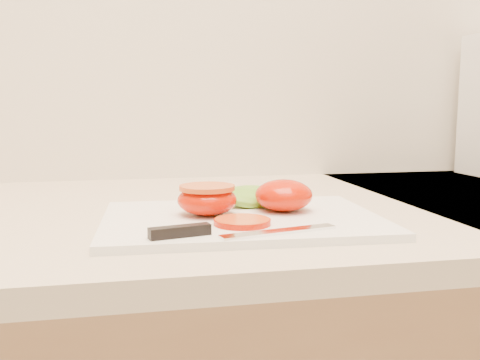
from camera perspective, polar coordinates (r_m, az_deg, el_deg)
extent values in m
cube|color=beige|center=(0.83, 5.58, -3.49)|extent=(3.92, 0.65, 0.03)
cube|color=white|center=(0.69, 0.17, -4.25)|extent=(0.36, 0.27, 0.01)
ellipsoid|color=red|center=(0.72, 4.68, -1.63)|extent=(0.08, 0.08, 0.04)
ellipsoid|color=red|center=(0.69, -3.52, -2.15)|extent=(0.08, 0.08, 0.04)
cylinder|color=red|center=(0.69, -3.54, -0.81)|extent=(0.07, 0.07, 0.01)
cylinder|color=orange|center=(0.64, 0.24, -4.46)|extent=(0.07, 0.07, 0.01)
ellipsoid|color=#69AB2D|center=(0.76, 1.39, -1.79)|extent=(0.12, 0.12, 0.02)
cube|color=silver|center=(0.60, 4.20, -5.51)|extent=(0.14, 0.05, 0.00)
cube|color=black|center=(0.58, -6.43, -5.46)|extent=(0.07, 0.03, 0.01)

